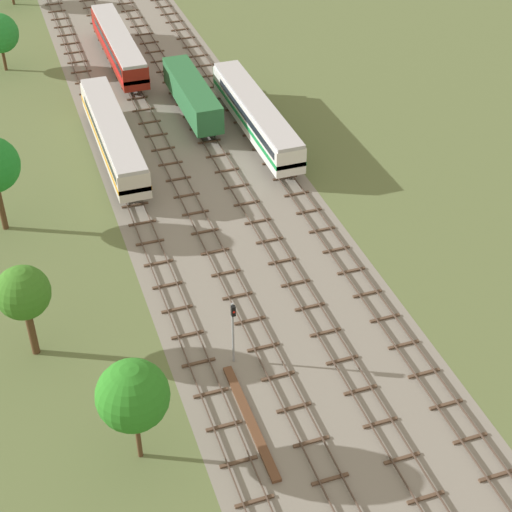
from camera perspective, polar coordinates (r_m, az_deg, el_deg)
name	(u,v)px	position (r m, az deg, el deg)	size (l,w,h in m)	color
ground_plane	(178,130)	(84.01, -5.61, 8.93)	(480.00, 480.00, 0.00)	#5B6B3D
ballast_bed	(178,130)	(84.01, -5.61, 8.93)	(18.31, 176.00, 0.01)	gray
track_far_left	(107,135)	(83.73, -10.58, 8.46)	(2.40, 126.00, 0.29)	#47382D
track_left	(153,128)	(84.39, -7.37, 9.04)	(2.40, 126.00, 0.29)	#47382D
track_centre_left	(197,121)	(85.30, -4.22, 9.58)	(2.40, 126.00, 0.29)	#47382D
track_centre	(240,114)	(86.47, -1.13, 10.07)	(2.40, 126.00, 0.29)	#47382D
diesel_railcar_centre_nearest	(256,114)	(81.04, -0.01, 10.08)	(2.96, 20.50, 3.80)	white
diesel_railcar_far_left_near	(113,134)	(78.56, -10.17, 8.54)	(2.96, 20.50, 3.80)	beige
freight_boxcar_centre_left_mid	(192,94)	(85.70, -4.58, 11.43)	(2.87, 14.00, 3.60)	#286638
diesel_railcar_left_midfar	(118,45)	(98.51, -9.78, 14.63)	(2.96, 20.50, 3.80)	maroon
signal_post_nearest	(233,326)	(53.85, -1.64, -4.99)	(0.28, 0.47, 5.25)	gray
lineside_tree_1	(23,293)	(55.40, -16.28, -2.58)	(3.75, 3.75, 7.34)	#4C331E
lineside_tree_2	(133,396)	(47.16, -8.79, -9.83)	(4.36, 4.36, 7.49)	#4C331E
spare_rail_bundle	(250,421)	(52.27, -0.41, -11.65)	(0.60, 10.00, 0.24)	brown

